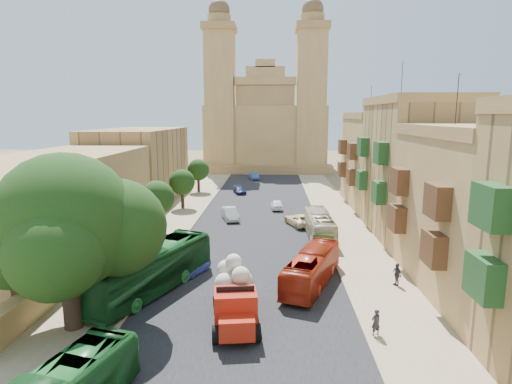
# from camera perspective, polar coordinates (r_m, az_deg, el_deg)

# --- Properties ---
(ground) EXTENTS (260.00, 260.00, 0.00)m
(ground) POSITION_cam_1_polar(r_m,az_deg,el_deg) (21.83, -3.08, -22.97)
(ground) COLOR brown
(road_surface) EXTENTS (14.00, 140.00, 0.01)m
(road_surface) POSITION_cam_1_polar(r_m,az_deg,el_deg) (49.68, 0.19, -3.73)
(road_surface) COLOR black
(road_surface) RESTS_ON ground
(sidewalk_east) EXTENTS (5.00, 140.00, 0.01)m
(sidewalk_east) POSITION_cam_1_polar(r_m,az_deg,el_deg) (50.23, 11.11, -3.76)
(sidewalk_east) COLOR #9A8665
(sidewalk_east) RESTS_ON ground
(sidewalk_west) EXTENTS (5.00, 140.00, 0.01)m
(sidewalk_west) POSITION_cam_1_polar(r_m,az_deg,el_deg) (50.92, -10.57, -3.56)
(sidewalk_west) COLOR #9A8665
(sidewalk_west) RESTS_ON ground
(kerb_east) EXTENTS (0.25, 140.00, 0.12)m
(kerb_east) POSITION_cam_1_polar(r_m,az_deg,el_deg) (49.90, 8.27, -3.71)
(kerb_east) COLOR #9A8665
(kerb_east) RESTS_ON ground
(kerb_west) EXTENTS (0.25, 140.00, 0.12)m
(kerb_west) POSITION_cam_1_polar(r_m,az_deg,el_deg) (50.41, -7.80, -3.55)
(kerb_west) COLOR #9A8665
(kerb_west) RESTS_ON ground
(townhouse_b) EXTENTS (9.00, 14.00, 14.90)m
(townhouse_b) POSITION_cam_1_polar(r_m,az_deg,el_deg) (33.02, 27.64, -1.96)
(townhouse_b) COLOR #A57F4A
(townhouse_b) RESTS_ON ground
(townhouse_c) EXTENTS (9.00, 14.00, 17.40)m
(townhouse_c) POSITION_cam_1_polar(r_m,az_deg,el_deg) (45.71, 20.39, 3.22)
(townhouse_c) COLOR tan
(townhouse_c) RESTS_ON ground
(townhouse_d) EXTENTS (9.00, 14.00, 15.90)m
(townhouse_d) POSITION_cam_1_polar(r_m,az_deg,el_deg) (59.19, 16.21, 4.16)
(townhouse_d) COLOR #A57F4A
(townhouse_d) RESTS_ON ground
(west_wall) EXTENTS (1.00, 40.00, 1.80)m
(west_wall) POSITION_cam_1_polar(r_m,az_deg,el_deg) (42.26, -17.63, -5.45)
(west_wall) COLOR #A57F4A
(west_wall) RESTS_ON ground
(west_building_low) EXTENTS (10.00, 28.00, 8.40)m
(west_building_low) POSITION_cam_1_polar(r_m,az_deg,el_deg) (41.99, -25.87, -1.48)
(west_building_low) COLOR olive
(west_building_low) RESTS_ON ground
(west_building_mid) EXTENTS (10.00, 22.00, 10.00)m
(west_building_mid) POSITION_cam_1_polar(r_m,az_deg,el_deg) (65.64, -15.26, 3.75)
(west_building_mid) COLOR tan
(west_building_mid) RESTS_ON ground
(church) EXTENTS (28.00, 22.50, 36.30)m
(church) POSITION_cam_1_polar(r_m,az_deg,el_deg) (96.85, 1.31, 8.73)
(church) COLOR #A57F4A
(church) RESTS_ON ground
(ficus_tree) EXTENTS (10.03, 9.23, 10.03)m
(ficus_tree) POSITION_cam_1_polar(r_m,az_deg,el_deg) (25.60, -23.84, -4.28)
(ficus_tree) COLOR #322219
(ficus_tree) RESTS_ON ground
(street_tree_a) EXTENTS (3.41, 3.41, 5.24)m
(street_tree_a) POSITION_cam_1_polar(r_m,az_deg,el_deg) (33.50, -18.47, -4.92)
(street_tree_a) COLOR #322219
(street_tree_a) RESTS_ON ground
(street_tree_b) EXTENTS (3.54, 3.54, 5.45)m
(street_tree_b) POSITION_cam_1_polar(r_m,az_deg,el_deg) (44.59, -13.06, -0.80)
(street_tree_b) COLOR #322219
(street_tree_b) RESTS_ON ground
(street_tree_c) EXTENTS (3.33, 3.33, 5.11)m
(street_tree_c) POSITION_cam_1_polar(r_m,az_deg,el_deg) (56.12, -9.83, 1.30)
(street_tree_c) COLOR #322219
(street_tree_c) RESTS_ON ground
(street_tree_d) EXTENTS (3.40, 3.40, 5.23)m
(street_tree_d) POSITION_cam_1_polar(r_m,az_deg,el_deg) (67.77, -7.71, 2.93)
(street_tree_d) COLOR #322219
(street_tree_d) RESTS_ON ground
(red_truck) EXTENTS (3.32, 6.74, 3.79)m
(red_truck) POSITION_cam_1_polar(r_m,az_deg,el_deg) (25.61, -2.89, -13.47)
(red_truck) COLOR #B7200E
(red_truck) RESTS_ON ground
(olive_pickup) EXTENTS (2.32, 4.28, 1.68)m
(olive_pickup) POSITION_cam_1_polar(r_m,az_deg,el_deg) (40.04, 9.02, -6.07)
(olive_pickup) COLOR #354B1C
(olive_pickup) RESTS_ON ground
(bus_green_north) EXTENTS (6.84, 11.73, 3.22)m
(bus_green_north) POSITION_cam_1_polar(r_m,az_deg,el_deg) (30.42, -13.89, -9.98)
(bus_green_north) COLOR #175121
(bus_green_north) RESTS_ON ground
(bus_red_east) EXTENTS (5.01, 9.08, 2.48)m
(bus_red_east) POSITION_cam_1_polar(r_m,az_deg,el_deg) (31.10, 7.45, -10.02)
(bus_red_east) COLOR #A72812
(bus_red_east) RESTS_ON ground
(bus_cream_east) EXTENTS (2.40, 9.23, 2.56)m
(bus_cream_east) POSITION_cam_1_polar(r_m,az_deg,el_deg) (42.66, 8.45, -4.41)
(bus_cream_east) COLOR beige
(bus_cream_east) RESTS_ON ground
(car_blue_a) EXTENTS (2.47, 3.45, 1.09)m
(car_blue_a) POSITION_cam_1_polar(r_m,az_deg,el_deg) (33.50, -8.22, -9.81)
(car_blue_a) COLOR #475FBC
(car_blue_a) RESTS_ON ground
(car_white_a) EXTENTS (2.70, 4.61, 1.43)m
(car_white_a) POSITION_cam_1_polar(r_m,az_deg,el_deg) (49.63, -3.47, -2.91)
(car_white_a) COLOR beige
(car_white_a) RESTS_ON ground
(car_cream) EXTENTS (3.56, 5.05, 1.28)m
(car_cream) POSITION_cam_1_polar(r_m,az_deg,el_deg) (47.26, 5.75, -3.71)
(car_cream) COLOR #FFECAD
(car_cream) RESTS_ON ground
(car_dkblue) EXTENTS (2.56, 4.04, 1.09)m
(car_dkblue) POSITION_cam_1_polar(r_m,az_deg,el_deg) (66.18, -2.20, 0.25)
(car_dkblue) COLOR #141E4E
(car_dkblue) RESTS_ON ground
(car_white_b) EXTENTS (1.68, 3.77, 1.26)m
(car_white_b) POSITION_cam_1_polar(r_m,az_deg,el_deg) (55.16, 2.78, -1.67)
(car_white_b) COLOR white
(car_white_b) RESTS_ON ground
(car_blue_b) EXTENTS (2.19, 4.20, 1.32)m
(car_blue_b) POSITION_cam_1_polar(r_m,az_deg,el_deg) (81.03, -0.22, 2.17)
(car_blue_b) COLOR #385894
(car_blue_b) RESTS_ON ground
(pedestrian_a) EXTENTS (0.65, 0.55, 1.52)m
(pedestrian_a) POSITION_cam_1_polar(r_m,az_deg,el_deg) (25.34, 15.68, -16.39)
(pedestrian_a) COLOR #2B292E
(pedestrian_a) RESTS_ON ground
(pedestrian_c) EXTENTS (0.68, 1.04, 1.64)m
(pedestrian_c) POSITION_cam_1_polar(r_m,az_deg,el_deg) (32.45, 18.25, -10.39)
(pedestrian_c) COLOR #34343C
(pedestrian_c) RESTS_ON ground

